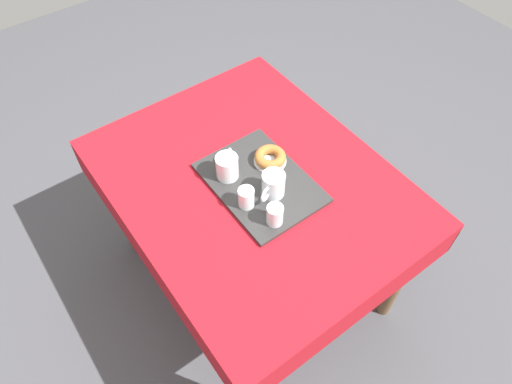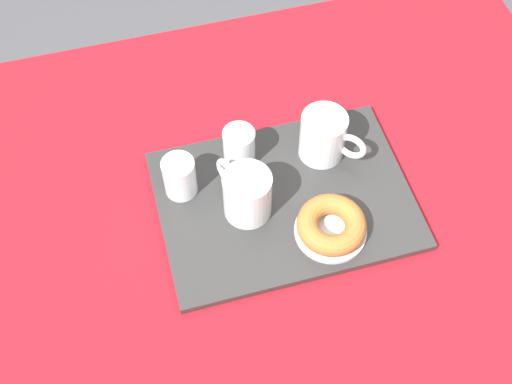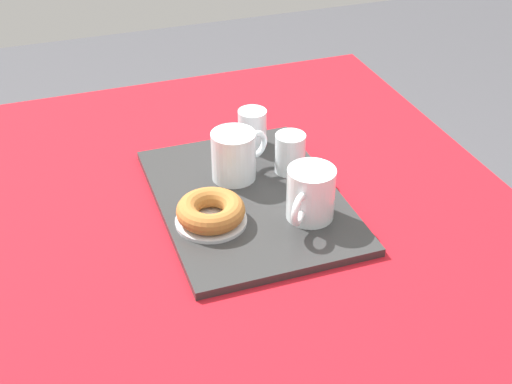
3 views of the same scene
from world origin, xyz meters
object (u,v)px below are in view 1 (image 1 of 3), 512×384
Objects in this scene: donut_plate_left at (270,161)px; dining_table at (253,195)px; serving_tray at (260,182)px; water_glass_near at (275,215)px; tea_mug_left at (227,167)px; tea_mug_right at (273,185)px; sugar_donut_left at (270,157)px; water_glass_far at (246,198)px.

dining_table is at bearing 104.49° from donut_plate_left.
serving_tray is 0.20m from water_glass_near.
serving_tray is at bearing -140.35° from tea_mug_left.
tea_mug_right is 0.16m from donut_plate_left.
dining_table is 0.16m from donut_plate_left.
sugar_donut_left is at bearing -75.51° from dining_table.
water_glass_far is (-0.16, 0.02, -0.01)m from tea_mug_left.
tea_mug_left is at bearing 45.61° from dining_table.
serving_tray is 4.14× the size of tea_mug_left.
water_glass_near reaches higher than sugar_donut_left.
sugar_donut_left is at bearing 0.00° from donut_plate_left.
dining_table is 0.20m from water_glass_far.
tea_mug_right is at bearing 146.38° from sugar_donut_left.
tea_mug_left reaches higher than donut_plate_left.
serving_tray is at bearing -158.09° from dining_table.
tea_mug_right is at bearing -34.76° from water_glass_near.
tea_mug_left reaches higher than sugar_donut_left.
tea_mug_left is at bearing 39.65° from serving_tray.
donut_plate_left is at bearing -75.51° from dining_table.
sugar_donut_left is (0.06, -0.09, 0.03)m from serving_tray.
donut_plate_left is at bearing -34.13° from water_glass_near.
serving_tray is 3.66× the size of tea_mug_right.
water_glass_near is at bearing 145.87° from sugar_donut_left.
donut_plate_left is 1.05× the size of sugar_donut_left.
water_glass_far reaches higher than dining_table.
sugar_donut_left is at bearing -34.13° from water_glass_near.
tea_mug_right is at bearing 146.38° from donut_plate_left.
tea_mug_left is at bearing 76.50° from sugar_donut_left.
dining_table is 0.11m from serving_tray.
tea_mug_left is 0.28m from water_glass_near.
sugar_donut_left is (0.03, -0.10, 0.14)m from dining_table.
water_glass_near is 0.29m from sugar_donut_left.
donut_plate_left is at bearing -57.67° from serving_tray.
donut_plate_left is (0.24, -0.16, -0.03)m from water_glass_near.
water_glass_near is at bearing 158.80° from serving_tray.
tea_mug_left is 1.38× the size of water_glass_far.
tea_mug_left is 0.88× the size of tea_mug_right.
water_glass_near is at bearing 145.24° from tea_mug_right.
water_glass_near and water_glass_far have the same top height.
tea_mug_right is (-0.07, -0.00, 0.05)m from serving_tray.
serving_tray is 5.72× the size of water_glass_far.
sugar_donut_left is (-0.04, -0.17, -0.02)m from tea_mug_left.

